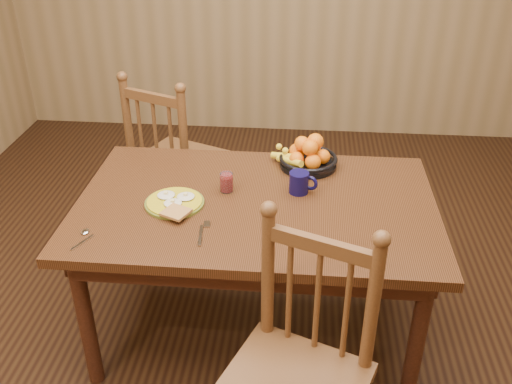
# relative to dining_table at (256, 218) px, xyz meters

# --- Properties ---
(room) EXTENTS (4.52, 5.02, 2.72)m
(room) POSITION_rel_dining_table_xyz_m (0.00, 0.00, 0.68)
(room) COLOR black
(room) RESTS_ON ground
(dining_table) EXTENTS (1.60, 1.00, 0.75)m
(dining_table) POSITION_rel_dining_table_xyz_m (0.00, 0.00, 0.00)
(dining_table) COLOR black
(dining_table) RESTS_ON ground
(chair_far) EXTENTS (0.61, 0.60, 1.04)m
(chair_far) POSITION_rel_dining_table_xyz_m (-0.57, 0.84, -0.16)
(chair_far) COLOR #4B2D16
(chair_far) RESTS_ON ground
(chair_near) EXTENTS (0.61, 0.60, 1.05)m
(chair_near) POSITION_rel_dining_table_xyz_m (0.21, -0.76, -0.15)
(chair_near) COLOR #4B2D16
(chair_near) RESTS_ON ground
(breakfast_plate) EXTENTS (0.26, 0.30, 0.04)m
(breakfast_plate) POSITION_rel_dining_table_xyz_m (-0.36, -0.06, 0.10)
(breakfast_plate) COLOR #59601E
(breakfast_plate) RESTS_ON dining_table
(fork) EXTENTS (0.04, 0.18, 0.00)m
(fork) POSITION_rel_dining_table_xyz_m (-0.20, -0.26, 0.09)
(fork) COLOR silver
(fork) RESTS_ON dining_table
(spoon) EXTENTS (0.06, 0.15, 0.01)m
(spoon) POSITION_rel_dining_table_xyz_m (-0.67, -0.33, 0.09)
(spoon) COLOR silver
(spoon) RESTS_ON dining_table
(coffee_mug) EXTENTS (0.13, 0.09, 0.10)m
(coffee_mug) POSITION_rel_dining_table_xyz_m (0.19, 0.10, 0.14)
(coffee_mug) COLOR #0C0933
(coffee_mug) RESTS_ON dining_table
(juice_glass) EXTENTS (0.06, 0.06, 0.09)m
(juice_glass) POSITION_rel_dining_table_xyz_m (-0.14, 0.08, 0.13)
(juice_glass) COLOR silver
(juice_glass) RESTS_ON dining_table
(fruit_bowl) EXTENTS (0.32, 0.29, 0.17)m
(fruit_bowl) POSITION_rel_dining_table_xyz_m (0.22, 0.36, 0.14)
(fruit_bowl) COLOR black
(fruit_bowl) RESTS_ON dining_table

